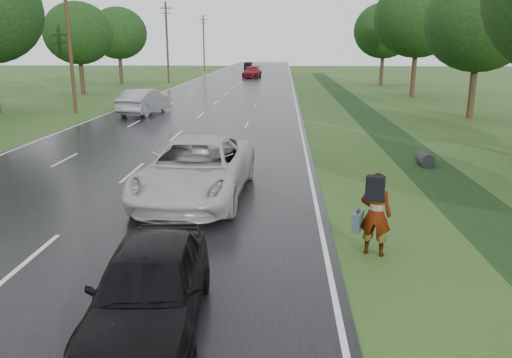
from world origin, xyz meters
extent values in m
plane|color=#304B1A|center=(0.00, 0.00, 0.00)|extent=(220.00, 220.00, 0.00)
cube|color=black|center=(0.00, 45.00, 0.02)|extent=(14.00, 180.00, 0.04)
cube|color=silver|center=(6.75, 45.00, 0.04)|extent=(0.12, 180.00, 0.01)
cube|color=silver|center=(-6.75, 45.00, 0.04)|extent=(0.12, 180.00, 0.01)
cube|color=silver|center=(0.00, 45.00, 0.04)|extent=(0.12, 180.00, 0.01)
cube|color=black|center=(11.50, 20.00, 0.00)|extent=(2.20, 120.00, 0.01)
cylinder|color=#2D2D2D|center=(11.50, 10.00, 0.25)|extent=(0.56, 1.00, 0.56)
cylinder|color=#332214|center=(-9.20, 25.00, 5.00)|extent=(0.26, 0.26, 10.00)
cylinder|color=#332214|center=(-9.20, 55.00, 5.00)|extent=(0.26, 0.26, 10.00)
cube|color=#332214|center=(-9.20, 55.00, 9.20)|extent=(1.60, 0.12, 0.12)
cube|color=#332214|center=(-9.20, 55.00, 8.60)|extent=(1.20, 0.10, 0.10)
cylinder|color=#332214|center=(-9.20, 85.00, 5.00)|extent=(0.26, 0.26, 10.00)
cube|color=#332214|center=(-9.20, 85.00, 9.20)|extent=(1.60, 0.12, 0.12)
cube|color=#332214|center=(-9.20, 85.00, 8.60)|extent=(1.20, 0.10, 0.10)
cylinder|color=#332214|center=(18.20, 24.00, 1.76)|extent=(0.44, 0.44, 3.52)
ellipsoid|color=black|center=(18.20, 24.00, 6.14)|extent=(7.00, 7.00, 6.30)
cylinder|color=#332214|center=(17.80, 38.00, 2.08)|extent=(0.44, 0.44, 4.16)
ellipsoid|color=black|center=(17.80, 38.00, 7.16)|extent=(8.00, 8.00, 7.20)
cylinder|color=#332214|center=(17.50, 52.00, 1.84)|extent=(0.44, 0.44, 3.68)
ellipsoid|color=black|center=(17.50, 52.00, 6.38)|extent=(7.20, 7.20, 6.48)
cylinder|color=#332214|center=(-14.20, 39.00, 1.68)|extent=(0.44, 0.44, 3.36)
ellipsoid|color=black|center=(-14.20, 39.00, 5.83)|extent=(6.60, 6.60, 5.94)
cylinder|color=#332214|center=(-14.80, 53.00, 1.76)|extent=(0.44, 0.44, 3.52)
ellipsoid|color=black|center=(-14.80, 53.00, 6.14)|extent=(7.00, 7.00, 6.30)
imported|color=#A5998C|center=(7.86, 0.86, 0.98)|extent=(0.83, 0.69, 1.97)
cube|color=black|center=(7.76, 0.58, 1.68)|extent=(0.45, 0.36, 0.55)
cube|color=#324949|center=(7.50, 1.10, 0.72)|extent=(0.36, 0.58, 0.45)
cube|color=black|center=(7.50, 1.10, 0.98)|extent=(0.11, 0.19, 0.04)
imported|color=#BABABA|center=(3.00, 5.00, 0.96)|extent=(3.44, 6.80, 1.84)
imported|color=black|center=(3.50, -2.59, 0.81)|extent=(2.13, 4.62, 1.53)
imported|color=gray|center=(-4.04, 24.50, 0.91)|extent=(2.65, 5.53, 1.75)
imported|color=maroon|center=(1.00, 65.30, 0.86)|extent=(2.89, 5.88, 1.65)
imported|color=black|center=(-1.27, 90.04, 0.77)|extent=(1.62, 4.45, 1.46)
camera|label=1|loc=(5.71, -10.12, 4.74)|focal=35.00mm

